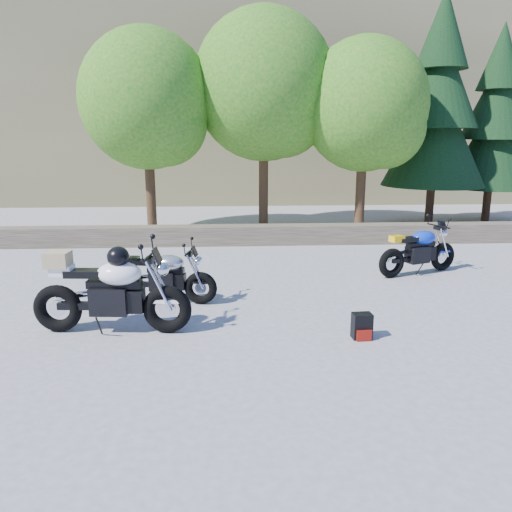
% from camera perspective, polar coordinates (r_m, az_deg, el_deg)
% --- Properties ---
extents(ground, '(90.00, 90.00, 0.00)m').
position_cam_1_polar(ground, '(7.90, -1.04, -7.01)').
color(ground, gray).
rests_on(ground, ground).
extents(stone_wall, '(22.00, 0.55, 0.50)m').
position_cam_1_polar(stone_wall, '(13.14, -1.99, 2.41)').
color(stone_wall, '#4D4033').
rests_on(stone_wall, ground).
extents(hillside, '(80.00, 30.00, 15.00)m').
position_cam_1_polar(hillside, '(35.87, 2.16, 21.01)').
color(hillside, brown).
rests_on(hillside, ground).
extents(tree_decid_left, '(3.67, 3.67, 5.62)m').
position_cam_1_polar(tree_decid_left, '(14.72, -12.03, 16.55)').
color(tree_decid_left, '#382314').
rests_on(tree_decid_left, ground).
extents(tree_decid_mid, '(4.08, 4.08, 6.24)m').
position_cam_1_polar(tree_decid_mid, '(15.04, 1.34, 18.31)').
color(tree_decid_mid, '#382314').
rests_on(tree_decid_mid, ground).
extents(tree_decid_right, '(3.54, 3.54, 5.41)m').
position_cam_1_polar(tree_decid_right, '(14.90, 12.76, 15.95)').
color(tree_decid_right, '#382314').
rests_on(tree_decid_right, ground).
extents(conifer_near, '(3.17, 3.17, 7.06)m').
position_cam_1_polar(conifer_near, '(16.92, 20.05, 15.77)').
color(conifer_near, '#382314').
rests_on(conifer_near, ground).
extents(conifer_far, '(2.82, 2.82, 6.27)m').
position_cam_1_polar(conifer_far, '(18.38, 25.69, 13.74)').
color(conifer_far, '#382314').
rests_on(conifer_far, ground).
extents(silver_bike, '(1.83, 0.58, 0.92)m').
position_cam_1_polar(silver_bike, '(8.58, -10.42, -2.42)').
color(silver_bike, black).
rests_on(silver_bike, ground).
extents(white_bike, '(2.30, 0.73, 1.27)m').
position_cam_1_polar(white_bike, '(7.42, -16.31, -3.84)').
color(white_bike, black).
rests_on(white_bike, ground).
extents(blue_bike, '(1.88, 0.90, 0.98)m').
position_cam_1_polar(blue_bike, '(10.77, 18.12, 0.53)').
color(blue_bike, black).
rests_on(blue_bike, ground).
extents(backpack, '(0.28, 0.24, 0.36)m').
position_cam_1_polar(backpack, '(7.21, 12.02, -7.88)').
color(backpack, black).
rests_on(backpack, ground).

